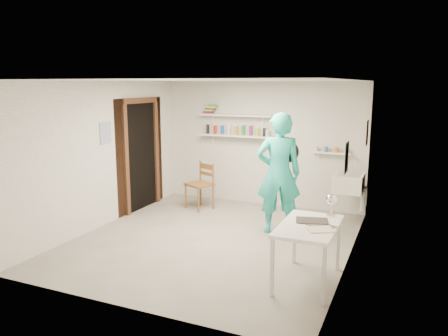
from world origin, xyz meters
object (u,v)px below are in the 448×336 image
at_px(wall_clock, 288,152).
at_px(work_table, 308,254).
at_px(wooden_chair, 199,184).
at_px(desk_lamp, 332,199).
at_px(belfast_sink, 349,183).
at_px(man, 279,173).

relative_size(wall_clock, work_table, 0.32).
height_order(wall_clock, wooden_chair, wall_clock).
bearing_deg(desk_lamp, belfast_sink, 91.85).
height_order(man, wall_clock, man).
relative_size(belfast_sink, work_table, 0.55).
xyz_separation_m(man, work_table, (0.85, -1.61, -0.60)).
relative_size(belfast_sink, wooden_chair, 0.63).
bearing_deg(belfast_sink, desk_lamp, -88.15).
bearing_deg(wooden_chair, belfast_sink, 30.01).
relative_size(belfast_sink, wall_clock, 1.73).
bearing_deg(desk_lamp, work_table, -112.42).
height_order(belfast_sink, wall_clock, wall_clock).
relative_size(belfast_sink, desk_lamp, 4.42).
distance_m(man, desk_lamp, 1.56).
height_order(work_table, desk_lamp, desk_lamp).
distance_m(belfast_sink, wall_clock, 1.30).
xyz_separation_m(work_table, desk_lamp, (0.18, 0.43, 0.58)).
bearing_deg(man, wooden_chair, -44.64).
relative_size(wall_clock, desk_lamp, 2.55).
xyz_separation_m(wall_clock, wooden_chair, (-1.84, 0.50, -0.81)).
bearing_deg(man, desk_lamp, 108.31).
xyz_separation_m(belfast_sink, work_table, (-0.11, -2.57, -0.34)).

